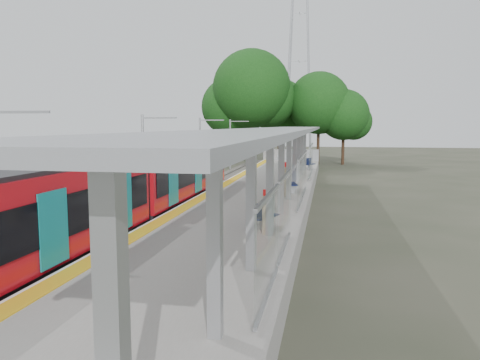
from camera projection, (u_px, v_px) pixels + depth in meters
The scene contains 15 objects.
trackbed at pixel (180, 206), 27.33m from camera, with size 3.00×70.00×0.24m, color #59544C.
platform at pixel (256, 202), 26.46m from camera, with size 6.00×50.00×1.00m, color gray.
tactile_strip at pixel (212, 191), 26.87m from camera, with size 0.60×50.00×0.02m, color gold.
end_fence at pixel (291, 155), 50.68m from camera, with size 6.00×0.10×1.20m, color #9EA0A5.
train at pixel (121, 192), 19.44m from camera, with size 2.74×27.60×3.62m.
canopy at pixel (278, 138), 22.01m from camera, with size 3.27×38.00×3.66m.
pylon at pixel (299, 38), 76.21m from camera, with size 8.00×4.00×38.00m, color #9EA0A5, non-canonical shape.
tree_cluster at pixel (276, 100), 57.34m from camera, with size 20.41×14.77×13.79m.
catenary_masts at pixel (145, 159), 26.34m from camera, with size 2.08×48.16×5.40m.
bench_near at pixel (264, 215), 17.41m from camera, with size 0.92×1.42×0.93m.
bench_mid at pixel (290, 182), 26.74m from camera, with size 0.82×1.62×1.06m.
bench_far at pixel (309, 163), 40.48m from camera, with size 0.92×1.47×0.96m.
info_pillar_near at pixel (267, 215), 16.31m from camera, with size 0.36×0.36×1.58m.
info_pillar_far at pixel (286, 181), 25.14m from camera, with size 0.41×0.41×1.83m.
litter_bin at pixel (269, 207), 19.29m from camera, with size 0.45×0.45×0.92m, color #9EA0A5.
Camera 1 is at (3.93, -5.85, 4.81)m, focal length 35.00 mm.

